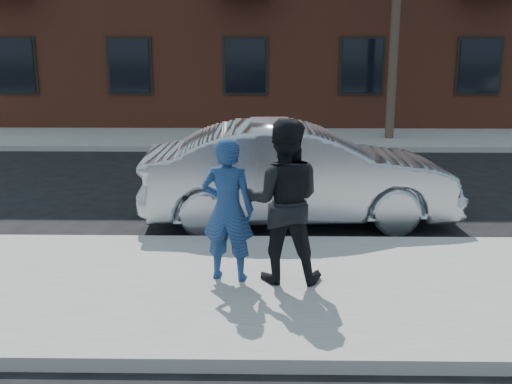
{
  "coord_description": "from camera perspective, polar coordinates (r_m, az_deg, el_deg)",
  "views": [
    {
      "loc": [
        0.77,
        -6.97,
        3.02
      ],
      "look_at": [
        0.65,
        0.4,
        1.14
      ],
      "focal_mm": 42.0,
      "sensor_mm": 36.0,
      "label": 1
    }
  ],
  "objects": [
    {
      "name": "far_curb",
      "position": [
        16.7,
        -1.74,
        4.12
      ],
      "size": [
        50.0,
        0.1,
        0.15
      ],
      "primitive_type": "cube",
      "color": "#999691",
      "rests_on": "ground"
    },
    {
      "name": "ground",
      "position": [
        7.64,
        -5.02,
        -9.05
      ],
      "size": [
        100.0,
        100.0,
        0.0
      ],
      "primitive_type": "plane",
      "color": "black",
      "rests_on": "ground"
    },
    {
      "name": "near_sidewalk",
      "position": [
        7.38,
        -5.23,
        -9.29
      ],
      "size": [
        50.0,
        3.5,
        0.15
      ],
      "primitive_type": "cube",
      "color": "gray",
      "rests_on": "ground"
    },
    {
      "name": "silver_sedan",
      "position": [
        10.02,
        4.04,
        1.74
      ],
      "size": [
        5.24,
        2.11,
        1.69
      ],
      "primitive_type": "imported",
      "rotation": [
        0.0,
        0.0,
        1.63
      ],
      "color": "#999BA3",
      "rests_on": "ground"
    },
    {
      "name": "man_peacoat",
      "position": [
        7.17,
        2.61,
        -0.88
      ],
      "size": [
        1.0,
        0.8,
        1.99
      ],
      "rotation": [
        0.0,
        0.0,
        3.09
      ],
      "color": "black",
      "rests_on": "near_sidewalk"
    },
    {
      "name": "near_curb",
      "position": [
        9.05,
        -4.04,
        -4.73
      ],
      "size": [
        50.0,
        0.1,
        0.15
      ],
      "primitive_type": "cube",
      "color": "#999691",
      "rests_on": "ground"
    },
    {
      "name": "far_sidewalk",
      "position": [
        18.48,
        -1.48,
        5.1
      ],
      "size": [
        50.0,
        3.5,
        0.15
      ],
      "primitive_type": "cube",
      "color": "gray",
      "rests_on": "ground"
    },
    {
      "name": "man_hoodie",
      "position": [
        7.22,
        -2.71,
        -1.68
      ],
      "size": [
        0.71,
        0.56,
        1.77
      ],
      "rotation": [
        0.0,
        0.0,
        2.95
      ],
      "color": "navy",
      "rests_on": "near_sidewalk"
    }
  ]
}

